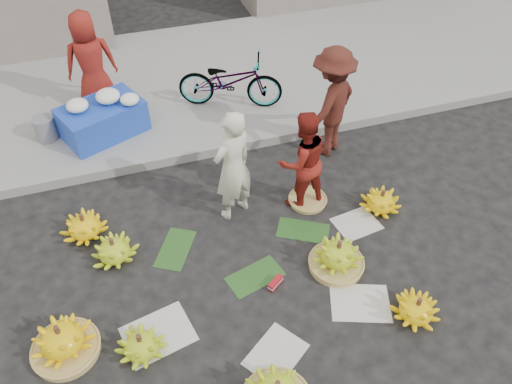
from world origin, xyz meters
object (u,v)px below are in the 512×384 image
object	(u,v)px
vendor_cream	(233,167)
flower_table	(103,117)
banana_bunch_0	(63,341)
banana_bunch_4	(337,256)
bicycle	(230,81)

from	to	relation	value
vendor_cream	flower_table	bearing A→B (deg)	-82.03
banana_bunch_0	vendor_cream	bearing A→B (deg)	32.75
banana_bunch_0	flower_table	world-z (taller)	flower_table
vendor_cream	flower_table	distance (m)	2.58
banana_bunch_0	banana_bunch_4	distance (m)	3.07
banana_bunch_4	bicycle	bearing A→B (deg)	94.62
banana_bunch_4	flower_table	world-z (taller)	flower_table
vendor_cream	flower_table	world-z (taller)	vendor_cream
banana_bunch_0	banana_bunch_4	bearing A→B (deg)	3.03
banana_bunch_4	vendor_cream	size ratio (longest dim) A/B	0.41
flower_table	vendor_cream	bearing A→B (deg)	-78.94
bicycle	banana_bunch_0	bearing A→B (deg)	164.56
banana_bunch_4	flower_table	xyz separation A→B (m)	(-2.31, 3.36, 0.21)
banana_bunch_0	vendor_cream	world-z (taller)	vendor_cream
bicycle	banana_bunch_4	bearing A→B (deg)	-153.78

